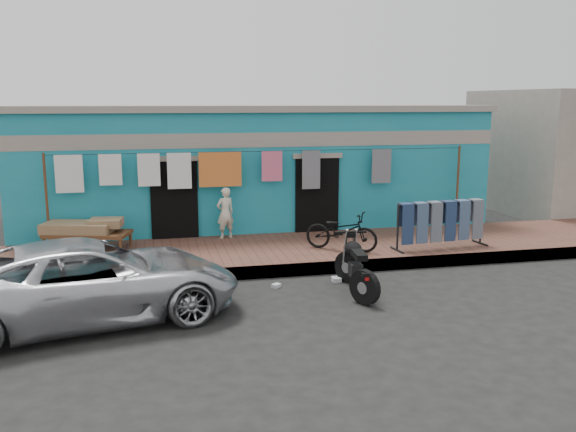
% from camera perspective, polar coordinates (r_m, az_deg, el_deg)
% --- Properties ---
extents(ground, '(80.00, 80.00, 0.00)m').
position_cam_1_polar(ground, '(10.90, 2.34, -7.87)').
color(ground, black).
rests_on(ground, ground).
extents(sidewalk, '(28.00, 3.00, 0.25)m').
position_cam_1_polar(sidewalk, '(13.67, -0.93, -3.46)').
color(sidewalk, brown).
rests_on(sidewalk, ground).
extents(curb, '(28.00, 0.10, 0.25)m').
position_cam_1_polar(curb, '(12.30, 0.46, -5.08)').
color(curb, gray).
rests_on(curb, ground).
extents(building, '(12.20, 5.20, 3.36)m').
position_cam_1_polar(building, '(17.27, -3.67, 4.76)').
color(building, teal).
rests_on(building, ground).
extents(clothesline, '(10.06, 0.06, 2.10)m').
position_cam_1_polar(clothesline, '(14.42, -6.03, 4.00)').
color(clothesline, brown).
rests_on(clothesline, sidewalk).
extents(car, '(5.16, 3.17, 1.35)m').
position_cam_1_polar(car, '(10.23, -17.98, -5.69)').
color(car, silver).
rests_on(car, ground).
extents(seated_person, '(0.51, 0.43, 1.22)m').
position_cam_1_polar(seated_person, '(14.51, -5.89, 0.29)').
color(seated_person, beige).
rests_on(seated_person, sidewalk).
extents(bicycle, '(1.64, 1.39, 1.04)m').
position_cam_1_polar(bicycle, '(13.34, 5.03, -1.01)').
color(bicycle, black).
rests_on(bicycle, sidewalk).
extents(motorcycle, '(0.91, 1.76, 1.06)m').
position_cam_1_polar(motorcycle, '(11.20, 6.40, -4.58)').
color(motorcycle, black).
rests_on(motorcycle, ground).
extents(charpoy, '(2.39, 1.93, 0.64)m').
position_cam_1_polar(charpoy, '(14.15, -18.22, -1.66)').
color(charpoy, brown).
rests_on(charpoy, sidewalk).
extents(jeans_rack, '(2.34, 0.90, 1.08)m').
position_cam_1_polar(jeans_rack, '(13.95, 14.09, -0.70)').
color(jeans_rack, black).
rests_on(jeans_rack, sidewalk).
extents(litter_a, '(0.20, 0.19, 0.07)m').
position_cam_1_polar(litter_a, '(11.59, -1.11, -6.54)').
color(litter_a, silver).
rests_on(litter_a, ground).
extents(litter_b, '(0.19, 0.21, 0.09)m').
position_cam_1_polar(litter_b, '(12.41, 7.46, -5.42)').
color(litter_b, silver).
rests_on(litter_b, ground).
extents(litter_c, '(0.18, 0.22, 0.08)m').
position_cam_1_polar(litter_c, '(12.00, 4.56, -5.94)').
color(litter_c, silver).
rests_on(litter_c, ground).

